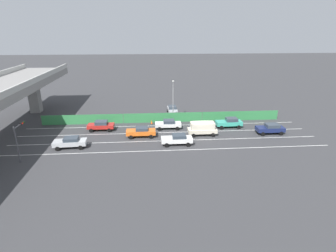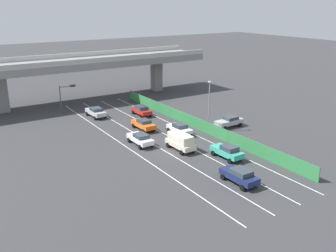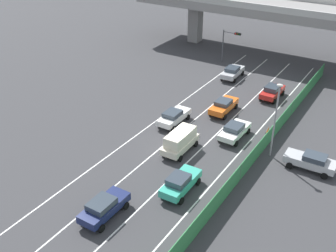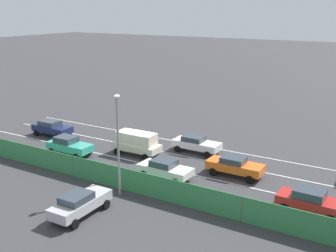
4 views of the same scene
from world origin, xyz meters
name	(u,v)px [view 4 (image 4 of 4)]	position (x,y,z in m)	size (l,w,h in m)	color
ground_plane	(140,155)	(0.00, 0.00, 0.00)	(300.00, 300.00, 0.00)	#38383A
lane_line_left_edge	(219,149)	(-5.27, 5.65, 0.00)	(0.14, 47.30, 0.01)	silver
lane_line_mid_left	(202,160)	(-1.76, 5.65, 0.00)	(0.14, 47.30, 0.01)	silver
lane_line_mid_right	(183,172)	(1.76, 5.65, 0.00)	(0.14, 47.30, 0.01)	silver
lane_line_right_edge	(161,187)	(5.27, 5.65, 0.00)	(0.14, 47.30, 0.01)	silver
green_fence	(148,185)	(7.08, 5.65, 0.88)	(0.10, 43.40, 1.77)	#338447
car_van_cream	(136,142)	(0.18, -0.24, 1.23)	(2.08, 4.60, 2.17)	beige
car_sedan_navy	(52,127)	(-0.03, -11.48, 0.92)	(2.04, 4.45, 1.65)	navy
car_taxi_orange	(235,165)	(0.18, 9.56, 0.89)	(2.01, 4.61, 1.60)	orange
car_taxi_teal	(69,145)	(3.41, -5.64, 0.93)	(2.03, 4.48, 1.72)	teal
car_hatchback_white	(165,168)	(3.60, 4.97, 0.87)	(2.12, 4.47, 1.56)	silver
car_sedan_white	(196,143)	(-3.30, 4.19, 0.88)	(2.02, 4.59, 1.58)	white
car_sedan_red	(310,200)	(3.59, 16.33, 0.91)	(2.08, 4.40, 1.66)	red
parked_wagon_silver	(80,203)	(11.83, 3.48, 0.91)	(4.61, 2.01, 1.64)	#B2B5B7
street_lamp	(118,136)	(7.95, 3.76, 4.53)	(0.60, 0.36, 7.52)	gray
traffic_cone	(179,194)	(6.28, 7.78, 0.35)	(0.47, 0.47, 0.74)	orange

